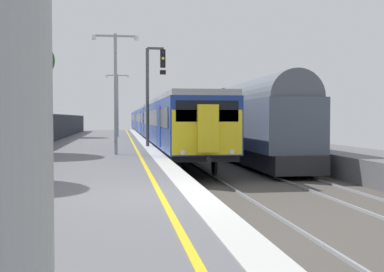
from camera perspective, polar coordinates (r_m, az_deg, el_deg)
ground at (r=10.78m, az=12.57°, el=-9.55°), size 17.40×110.00×1.21m
commuter_train_at_platform at (r=48.70m, az=-4.62°, el=1.77°), size 2.83×61.69×3.81m
freight_train_adjacent_track at (r=32.34m, az=4.53°, el=1.98°), size 2.60×25.92×4.55m
signal_gantry at (r=26.93m, az=-4.69°, el=5.98°), size 1.10×0.24×5.43m
platform_lamp_mid at (r=21.10m, az=-8.94°, el=6.19°), size 2.00×0.20×5.14m
platform_lamp_far at (r=41.40m, az=-8.71°, el=4.25°), size 2.00×0.20×5.22m
background_tree_centre at (r=43.18m, az=-17.69°, el=8.25°), size 3.05×3.05×7.91m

